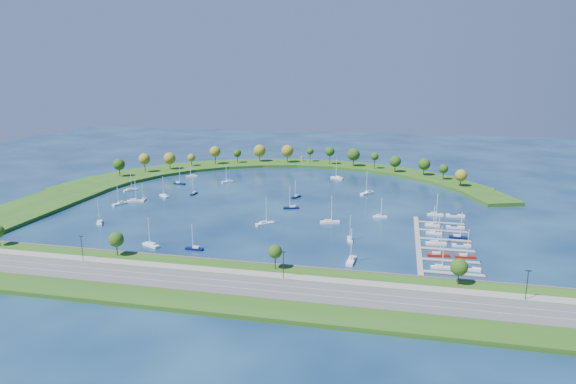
% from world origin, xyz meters
% --- Properties ---
extents(ground, '(700.00, 700.00, 0.00)m').
position_xyz_m(ground, '(0.00, 0.00, 0.00)').
color(ground, '#07183D').
rests_on(ground, ground).
extents(south_shoreline, '(420.00, 43.10, 11.60)m').
position_xyz_m(south_shoreline, '(0.03, -122.88, 1.00)').
color(south_shoreline, '#245215').
rests_on(south_shoreline, ground).
extents(breakwater, '(286.74, 247.64, 2.00)m').
position_xyz_m(breakwater, '(-46.33, 48.72, 0.99)').
color(breakwater, '#245215').
rests_on(breakwater, ground).
extents(breakwater_trees, '(236.59, 94.71, 14.25)m').
position_xyz_m(breakwater_trees, '(-15.24, 88.75, 10.72)').
color(breakwater_trees, '#382314').
rests_on(breakwater_trees, breakwater).
extents(harbor_tower, '(2.60, 2.60, 4.15)m').
position_xyz_m(harbor_tower, '(-9.07, 121.01, 4.13)').
color(harbor_tower, gray).
rests_on(harbor_tower, breakwater).
extents(dock_system, '(24.28, 82.00, 1.60)m').
position_xyz_m(dock_system, '(85.30, -61.00, 0.35)').
color(dock_system, gray).
rests_on(dock_system, ground).
extents(moored_boat_0, '(8.77, 8.30, 13.87)m').
position_xyz_m(moored_boat_0, '(5.42, -49.16, 0.97)').
color(moored_boat_0, white).
rests_on(moored_boat_0, ground).
extents(moored_boat_1, '(7.70, 2.40, 11.22)m').
position_xyz_m(moored_boat_1, '(-14.29, -90.00, 0.88)').
color(moored_boat_1, '#090F3C').
rests_on(moored_boat_1, ground).
extents(moored_boat_2, '(3.26, 8.04, 11.49)m').
position_xyz_m(moored_boat_2, '(48.55, -64.01, 0.89)').
color(moored_boat_2, white).
rests_on(moored_boat_2, ground).
extents(moored_boat_3, '(8.91, 5.83, 12.77)m').
position_xyz_m(moored_boat_3, '(-34.17, -90.04, 0.93)').
color(moored_boat_3, white).
rests_on(moored_boat_3, ground).
extents(moored_boat_4, '(8.08, 6.96, 12.32)m').
position_xyz_m(moored_boat_4, '(-68.46, -7.03, 0.92)').
color(moored_boat_4, white).
rests_on(moored_boat_4, ground).
extents(moored_boat_5, '(6.44, 8.60, 12.61)m').
position_xyz_m(moored_boat_5, '(-74.43, -65.71, 0.92)').
color(moored_boat_5, white).
rests_on(moored_boat_5, ground).
extents(moored_boat_6, '(5.65, 8.52, 12.23)m').
position_xyz_m(moored_boat_6, '(-84.83, -29.54, 0.91)').
color(moored_boat_6, white).
rests_on(moored_boat_6, ground).
extents(moored_boat_7, '(5.30, 7.55, 10.93)m').
position_xyz_m(moored_boat_7, '(9.22, 8.18, 0.88)').
color(moored_boat_7, '#090F3C').
rests_on(moored_boat_7, ground).
extents(moored_boat_8, '(8.44, 3.61, 12.02)m').
position_xyz_m(moored_boat_8, '(-74.25, 27.06, 0.91)').
color(moored_boat_8, '#090F3C').
rests_on(moored_boat_8, ground).
extents(moored_boat_9, '(9.29, 6.25, 13.36)m').
position_xyz_m(moored_boat_9, '(-79.62, -21.98, 0.95)').
color(moored_boat_9, white).
rests_on(moored_boat_9, ground).
extents(moored_boat_10, '(7.35, 7.13, 11.77)m').
position_xyz_m(moored_boat_10, '(-44.95, 40.05, 0.90)').
color(moored_boat_10, white).
rests_on(moored_boat_10, ground).
extents(moored_boat_11, '(3.35, 9.76, 14.11)m').
position_xyz_m(moored_boat_11, '(51.64, -89.89, 0.97)').
color(moored_boat_11, white).
rests_on(moored_boat_11, ground).
extents(moored_boat_12, '(8.05, 5.55, 11.62)m').
position_xyz_m(moored_boat_12, '(-75.93, 51.75, 0.90)').
color(moored_boat_12, white).
rests_on(moored_boat_12, ground).
extents(moored_boat_13, '(3.75, 7.46, 10.56)m').
position_xyz_m(moored_boat_13, '(-76.20, -18.14, 0.87)').
color(moored_boat_13, white).
rests_on(moored_boat_13, ground).
extents(moored_boat_14, '(8.84, 4.87, 12.52)m').
position_xyz_m(moored_boat_14, '(11.69, -16.97, 0.92)').
color(moored_boat_14, '#090F3C').
rests_on(moored_boat_14, ground).
extents(moored_boat_15, '(2.32, 7.33, 10.67)m').
position_xyz_m(moored_boat_15, '(-53.62, 2.67, 0.87)').
color(moored_boat_15, '#090F3C').
rests_on(moored_boat_15, ground).
extents(moored_boat_16, '(8.30, 9.47, 14.53)m').
position_xyz_m(moored_boat_16, '(50.13, 26.29, 0.99)').
color(moored_boat_16, white).
rests_on(moored_boat_16, ground).
extents(moored_boat_17, '(9.65, 5.96, 13.74)m').
position_xyz_m(moored_boat_17, '(26.39, 67.98, 0.96)').
color(moored_boat_17, white).
rests_on(moored_boat_17, ground).
extents(moored_boat_18, '(7.39, 3.59, 10.47)m').
position_xyz_m(moored_boat_18, '(59.94, -23.86, 0.87)').
color(moored_boat_18, white).
rests_on(moored_boat_18, ground).
extents(moored_boat_19, '(9.86, 5.60, 13.98)m').
position_xyz_m(moored_boat_19, '(36.13, -39.58, 0.97)').
color(moored_boat_19, white).
rests_on(moored_boat_19, ground).
extents(moored_boat_20, '(7.37, 8.34, 12.83)m').
position_xyz_m(moored_boat_20, '(-96.38, 2.85, 0.93)').
color(moored_boat_20, white).
rests_on(moored_boat_20, ground).
extents(docked_boat_0, '(7.43, 2.80, 10.66)m').
position_xyz_m(docked_boat_0, '(85.54, -89.13, 0.87)').
color(docked_boat_0, white).
rests_on(docked_boat_0, ground).
extents(docked_boat_1, '(8.65, 3.37, 1.72)m').
position_xyz_m(docked_boat_1, '(95.98, -88.18, 0.63)').
color(docked_boat_1, white).
rests_on(docked_boat_1, ground).
extents(docked_boat_2, '(9.13, 3.75, 13.03)m').
position_xyz_m(docked_boat_2, '(85.51, -75.67, 0.94)').
color(docked_boat_2, maroon).
rests_on(docked_boat_2, ground).
extents(docked_boat_3, '(8.37, 3.12, 12.02)m').
position_xyz_m(docked_boat_3, '(96.02, -75.14, 0.91)').
color(docked_boat_3, maroon).
rests_on(docked_boat_3, ground).
extents(docked_boat_4, '(9.00, 3.64, 12.85)m').
position_xyz_m(docked_boat_4, '(85.51, -61.10, 0.93)').
color(docked_boat_4, white).
rests_on(docked_boat_4, ground).
extents(docked_boat_5, '(7.89, 2.89, 1.58)m').
position_xyz_m(docked_boat_5, '(95.99, -61.20, 0.58)').
color(docked_boat_5, white).
rests_on(docked_boat_5, ground).
extents(docked_boat_6, '(7.41, 2.58, 10.70)m').
position_xyz_m(docked_boat_6, '(85.54, -46.11, 0.87)').
color(docked_boat_6, white).
rests_on(docked_boat_6, ground).
extents(docked_boat_7, '(8.50, 2.73, 12.36)m').
position_xyz_m(docked_boat_7, '(96.01, -50.15, 0.92)').
color(docked_boat_7, '#090F3C').
rests_on(docked_boat_7, ground).
extents(docked_boat_8, '(7.35, 3.05, 10.49)m').
position_xyz_m(docked_boat_8, '(85.54, -33.22, 0.87)').
color(docked_boat_8, white).
rests_on(docked_boat_8, ground).
extents(docked_boat_9, '(8.43, 2.79, 1.70)m').
position_xyz_m(docked_boat_9, '(95.98, -34.47, 0.62)').
color(docked_boat_9, white).
rests_on(docked_boat_9, ground).
extents(docked_boat_10, '(8.35, 3.19, 11.96)m').
position_xyz_m(docked_boat_10, '(87.92, -13.99, 0.90)').
color(docked_boat_10, white).
rests_on(docked_boat_10, ground).
extents(docked_boat_11, '(9.54, 3.08, 1.92)m').
position_xyz_m(docked_boat_11, '(97.86, -13.78, 0.71)').
color(docked_boat_11, white).
rests_on(docked_boat_11, ground).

